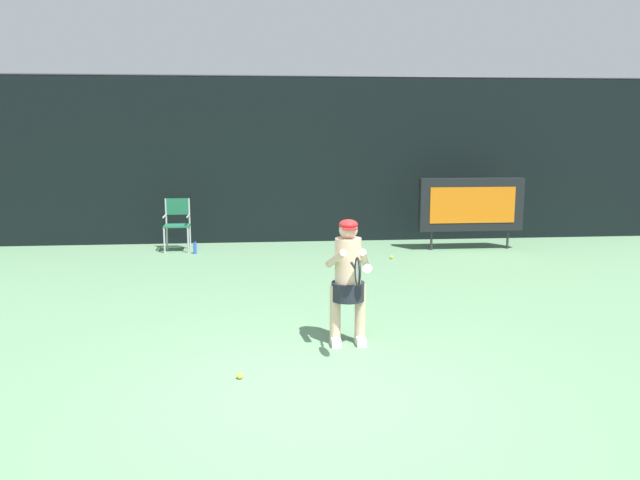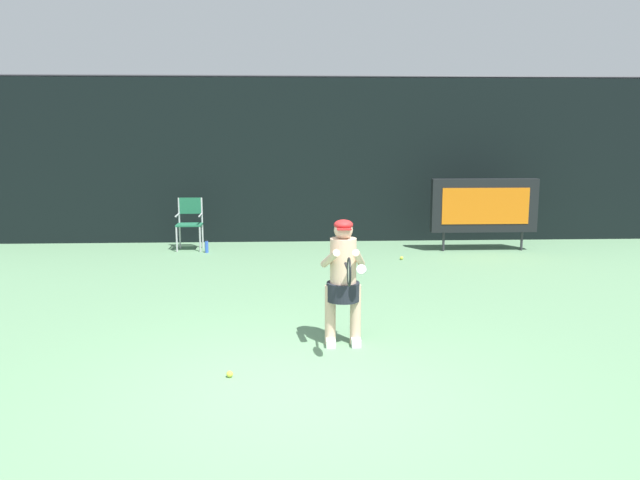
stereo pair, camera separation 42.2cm
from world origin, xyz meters
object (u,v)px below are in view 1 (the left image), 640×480
(tennis_racket, at_px, (357,271))
(tennis_ball_spare, at_px, (392,257))
(tennis_player, at_px, (348,276))
(scoreboard, at_px, (471,205))
(water_bottle, at_px, (195,248))
(umpire_chair, at_px, (177,221))
(tennis_ball_loose, at_px, (240,376))

(tennis_racket, distance_m, tennis_ball_spare, 5.86)
(tennis_player, relative_size, tennis_ball_spare, 22.04)
(scoreboard, distance_m, water_bottle, 5.78)
(umpire_chair, relative_size, tennis_racket, 1.79)
(umpire_chair, bearing_deg, water_bottle, -45.36)
(tennis_ball_loose, xyz_separation_m, tennis_ball_spare, (2.80, 5.89, 0.00))
(scoreboard, xyz_separation_m, tennis_ball_spare, (-1.85, -0.85, -0.91))
(scoreboard, bearing_deg, water_bottle, 179.57)
(scoreboard, relative_size, tennis_player, 1.47)
(umpire_chair, height_order, tennis_racket, tennis_racket)
(umpire_chair, bearing_deg, scoreboard, -4.07)
(scoreboard, bearing_deg, tennis_ball_loose, -124.56)
(scoreboard, height_order, water_bottle, scoreboard)
(umpire_chair, xyz_separation_m, tennis_racket, (2.73, -6.85, 0.42))
(scoreboard, height_order, tennis_racket, scoreboard)
(water_bottle, height_order, tennis_ball_spare, water_bottle)
(water_bottle, relative_size, tennis_player, 0.18)
(tennis_ball_loose, bearing_deg, scoreboard, 55.44)
(water_bottle, distance_m, tennis_ball_spare, 3.98)
(water_bottle, height_order, tennis_player, tennis_player)
(tennis_player, bearing_deg, tennis_ball_loose, -141.65)
(umpire_chair, height_order, tennis_player, tennis_player)
(umpire_chair, relative_size, tennis_player, 0.72)
(water_bottle, relative_size, tennis_racket, 0.44)
(tennis_ball_spare, bearing_deg, water_bottle, 167.00)
(scoreboard, bearing_deg, tennis_player, -120.51)
(tennis_ball_spare, bearing_deg, tennis_racket, -105.44)
(tennis_player, xyz_separation_m, tennis_racket, (0.00, -0.67, 0.22))
(scoreboard, distance_m, tennis_racket, 7.26)
(umpire_chair, bearing_deg, tennis_racket, -68.29)
(tennis_ball_spare, bearing_deg, tennis_ball_loose, -115.41)
(water_bottle, height_order, tennis_racket, tennis_racket)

